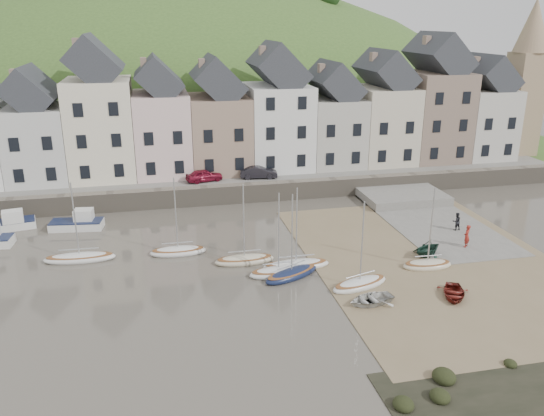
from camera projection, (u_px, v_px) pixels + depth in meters
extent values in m
plane|color=#4A453A|center=(290.00, 275.00, 38.77)|extent=(160.00, 160.00, 0.00)
cube|color=#385722|center=(227.00, 158.00, 68.08)|extent=(90.00, 30.00, 1.50)
cube|color=slate|center=(242.00, 177.00, 57.20)|extent=(70.00, 7.00, 0.10)
cube|color=slate|center=(248.00, 193.00, 54.18)|extent=(70.00, 1.20, 1.80)
cube|color=#766448|center=(433.00, 261.00, 40.98)|extent=(18.00, 26.00, 0.06)
cube|color=slate|center=(430.00, 220.00, 49.16)|extent=(8.00, 18.00, 0.12)
ellipsoid|color=#385722|center=(181.00, 224.00, 99.05)|extent=(134.40, 84.00, 84.00)
cylinder|color=#382619|center=(43.00, 12.00, 72.79)|extent=(0.50, 0.50, 3.00)
cylinder|color=#382619|center=(150.00, 13.00, 79.31)|extent=(0.50, 0.50, 3.00)
cylinder|color=#382619|center=(248.00, 13.00, 80.28)|extent=(0.50, 0.50, 3.00)
cylinder|color=#382619|center=(328.00, 13.00, 81.78)|extent=(0.50, 0.50, 3.00)
cube|color=beige|center=(40.00, 144.00, 55.18)|extent=(5.80, 8.00, 7.50)
cube|color=gray|center=(14.00, 76.00, 52.71)|extent=(0.60, 0.90, 1.40)
cube|color=beige|center=(102.00, 129.00, 56.01)|extent=(6.40, 8.00, 10.00)
cube|color=gray|center=(76.00, 45.00, 53.01)|extent=(0.60, 0.90, 1.40)
cube|color=beige|center=(162.00, 134.00, 57.48)|extent=(5.60, 8.00, 8.50)
cube|color=gray|center=(144.00, 65.00, 54.89)|extent=(0.60, 0.90, 1.40)
cube|color=gray|center=(219.00, 134.00, 58.76)|extent=(6.20, 8.00, 8.00)
cube|color=gray|center=(202.00, 66.00, 56.12)|extent=(0.60, 0.90, 1.40)
cube|color=silver|center=(278.00, 127.00, 59.90)|extent=(6.60, 8.00, 9.00)
cube|color=gray|center=(262.00, 53.00, 57.01)|extent=(0.60, 0.90, 1.40)
cube|color=#B0ACA1|center=(332.00, 131.00, 61.40)|extent=(5.80, 8.00, 7.50)
cube|color=gray|center=(321.00, 70.00, 58.93)|extent=(0.60, 0.90, 1.40)
cube|color=beige|center=(382.00, 125.00, 62.44)|extent=(6.00, 8.00, 8.50)
cube|color=gray|center=(373.00, 59.00, 59.76)|extent=(0.60, 0.90, 1.40)
cube|color=#7E695B|center=(433.00, 116.00, 63.45)|extent=(6.40, 8.00, 10.00)
cube|color=gray|center=(427.00, 42.00, 60.44)|extent=(0.60, 0.90, 1.40)
cube|color=beige|center=(479.00, 123.00, 65.02)|extent=(5.80, 8.00, 8.00)
cube|color=gray|center=(476.00, 63.00, 62.47)|extent=(0.60, 0.90, 1.40)
cube|color=#997F60|center=(522.00, 104.00, 65.45)|extent=(3.50, 3.50, 12.00)
cone|color=#997F60|center=(534.00, 25.00, 62.52)|extent=(4.00, 4.00, 6.00)
ellipsoid|color=silver|center=(80.00, 258.00, 41.00)|extent=(5.34, 1.72, 0.84)
ellipsoid|color=brown|center=(79.00, 256.00, 40.93)|extent=(4.91, 1.56, 0.20)
cylinder|color=#B2B5B7|center=(75.00, 219.00, 39.99)|extent=(0.10, 0.10, 5.60)
cylinder|color=#B2B5B7|center=(79.00, 249.00, 40.75)|extent=(2.90, 0.20, 0.08)
ellipsoid|color=silver|center=(178.00, 252.00, 42.17)|extent=(4.32, 1.59, 0.84)
ellipsoid|color=brown|center=(178.00, 249.00, 42.10)|extent=(3.97, 1.44, 0.20)
cylinder|color=#B2B5B7|center=(176.00, 214.00, 41.16)|extent=(0.10, 0.10, 5.60)
cylinder|color=#B2B5B7|center=(178.00, 243.00, 41.92)|extent=(2.36, 0.13, 0.08)
ellipsoid|color=beige|center=(244.00, 260.00, 40.66)|extent=(4.45, 1.52, 0.84)
ellipsoid|color=brown|center=(244.00, 258.00, 40.58)|extent=(4.09, 1.38, 0.20)
cylinder|color=#B2B5B7|center=(244.00, 221.00, 39.64)|extent=(0.10, 0.10, 5.60)
cylinder|color=#B2B5B7|center=(244.00, 251.00, 40.41)|extent=(2.44, 0.09, 0.08)
ellipsoid|color=silver|center=(279.00, 273.00, 38.70)|extent=(4.31, 1.72, 0.84)
ellipsoid|color=brown|center=(279.00, 270.00, 38.63)|extent=(3.97, 1.56, 0.20)
cylinder|color=#B2B5B7|center=(279.00, 232.00, 37.69)|extent=(0.10, 0.10, 5.60)
cylinder|color=#B2B5B7|center=(279.00, 263.00, 38.45)|extent=(2.33, 0.20, 0.08)
ellipsoid|color=silver|center=(296.00, 265.00, 39.81)|extent=(4.97, 1.54, 0.84)
ellipsoid|color=brown|center=(296.00, 263.00, 39.74)|extent=(4.57, 1.40, 0.20)
cylinder|color=#B2B5B7|center=(297.00, 226.00, 38.80)|extent=(0.10, 0.10, 5.60)
cylinder|color=#B2B5B7|center=(296.00, 256.00, 39.57)|extent=(2.73, 0.10, 0.08)
ellipsoid|color=#131C3C|center=(292.00, 274.00, 38.42)|extent=(4.71, 3.31, 0.84)
ellipsoid|color=brown|center=(292.00, 272.00, 38.35)|extent=(4.32, 3.03, 0.20)
cylinder|color=#B2B5B7|center=(292.00, 233.00, 37.41)|extent=(0.10, 0.10, 5.60)
cylinder|color=#B2B5B7|center=(292.00, 265.00, 38.18)|extent=(2.26, 1.15, 0.08)
ellipsoid|color=silver|center=(360.00, 285.00, 36.95)|extent=(4.57, 2.70, 0.84)
ellipsoid|color=brown|center=(360.00, 282.00, 36.88)|extent=(4.20, 2.47, 0.20)
cylinder|color=#B2B5B7|center=(362.00, 242.00, 35.94)|extent=(0.10, 0.10, 5.60)
cylinder|color=#B2B5B7|center=(360.00, 274.00, 36.71)|extent=(2.30, 0.77, 0.08)
ellipsoid|color=beige|center=(427.00, 265.00, 39.85)|extent=(3.73, 1.70, 0.84)
ellipsoid|color=brown|center=(428.00, 262.00, 39.77)|extent=(3.43, 1.54, 0.20)
cylinder|color=#B2B5B7|center=(431.00, 225.00, 38.83)|extent=(0.10, 0.10, 5.60)
cylinder|color=#B2B5B7|center=(428.00, 256.00, 39.60)|extent=(2.01, 0.19, 0.08)
cube|color=silver|center=(6.00, 226.00, 47.06)|extent=(5.01, 2.64, 0.70)
cube|color=#131C3C|center=(5.00, 222.00, 46.94)|extent=(4.92, 2.67, 0.08)
cube|color=silver|center=(13.00, 216.00, 46.79)|extent=(1.88, 1.52, 1.00)
cube|color=silver|center=(77.00, 225.00, 47.20)|extent=(4.59, 2.26, 0.70)
cube|color=#131C3C|center=(76.00, 221.00, 47.08)|extent=(4.51, 2.30, 0.08)
cube|color=silver|center=(84.00, 215.00, 47.14)|extent=(1.69, 1.39, 1.00)
imported|color=silver|center=(371.00, 299.00, 34.67)|extent=(3.35, 2.65, 0.63)
imported|color=#163327|center=(428.00, 248.00, 41.47)|extent=(3.34, 3.16, 1.39)
imported|color=maroon|center=(454.00, 293.00, 35.48)|extent=(3.08, 3.46, 0.59)
imported|color=maroon|center=(467.00, 236.00, 43.00)|extent=(0.79, 0.77, 1.82)
imported|color=black|center=(456.00, 221.00, 46.51)|extent=(0.78, 0.62, 1.55)
imported|color=maroon|center=(204.00, 175.00, 55.24)|extent=(3.91, 2.27, 1.25)
imported|color=black|center=(259.00, 172.00, 56.36)|extent=(3.96, 1.86, 1.26)
cube|color=black|center=(526.00, 393.00, 26.52)|extent=(14.00, 6.00, 0.05)
ellipsoid|color=black|center=(510.00, 364.00, 28.57)|extent=(0.66, 0.73, 0.43)
ellipsoid|color=black|center=(444.00, 377.00, 27.38)|extent=(1.17, 1.28, 0.76)
ellipsoid|color=black|center=(403.00, 404.00, 25.46)|extent=(1.00, 1.09, 0.65)
ellipsoid|color=black|center=(440.00, 396.00, 26.00)|extent=(0.98, 1.08, 0.64)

